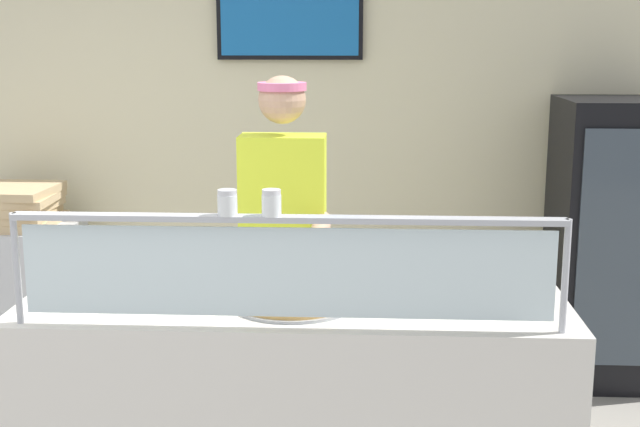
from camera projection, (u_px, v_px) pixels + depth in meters
The scene contains 11 objects.
shop_rear_unit at pixel (322, 130), 5.18m from camera, with size 6.47×0.13×2.70m.
serving_counter at pixel (294, 420), 3.31m from camera, with size 2.07×0.67×0.95m, color silver.
sneeze_guard at pixel (286, 256), 2.88m from camera, with size 1.89×0.06×0.39m.
pizza_tray at pixel (294, 300), 3.19m from camera, with size 0.47×0.47×0.04m.
pizza_server at pixel (295, 296), 3.16m from camera, with size 0.07×0.28×0.01m, color #ADAFB7.
parmesan_shaker at pixel (227, 204), 2.86m from camera, with size 0.07×0.07×0.09m.
pepper_flake_shaker at pixel (272, 204), 2.85m from camera, with size 0.07×0.07×0.09m.
worker_figure at pixel (284, 244), 3.86m from camera, with size 0.41×0.50×1.76m.
drink_fridge at pixel (611, 242), 4.78m from camera, with size 0.62×0.64×1.59m.
prep_shelf at pixel (18, 297), 4.99m from camera, with size 0.70×0.55×0.86m, color #B7BABF.
pizza_box_stack at pixel (11, 206), 4.88m from camera, with size 0.52×0.50×0.22m.
Camera 1 is at (1.30, -2.72, 1.94)m, focal length 48.02 mm.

